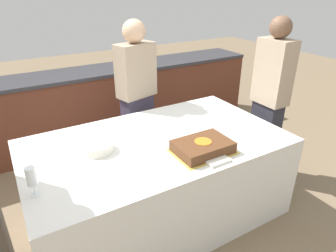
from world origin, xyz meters
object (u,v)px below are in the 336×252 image
(wine_glass, at_px, (31,177))
(person_cutting_cake, at_px, (137,96))
(cake, at_px, (203,147))
(plate_stack, at_px, (98,147))
(person_seated_right, at_px, (269,100))

(wine_glass, relative_size, person_cutting_cake, 0.12)
(cake, distance_m, plate_stack, 0.78)
(cake, height_order, person_seated_right, person_seated_right)
(person_cutting_cake, distance_m, person_seated_right, 1.32)
(cake, bearing_deg, person_cutting_cake, 90.00)
(plate_stack, bearing_deg, person_seated_right, -2.36)
(cake, xyz_separation_m, plate_stack, (-0.67, 0.40, -0.01))
(plate_stack, height_order, person_cutting_cake, person_cutting_cake)
(person_seated_right, bearing_deg, wine_glass, -83.91)
(plate_stack, height_order, wine_glass, wine_glass)
(plate_stack, bearing_deg, person_cutting_cake, 48.05)
(plate_stack, relative_size, person_cutting_cake, 0.15)
(person_cutting_cake, bearing_deg, plate_stack, 33.64)
(person_cutting_cake, bearing_deg, person_seated_right, 127.64)
(plate_stack, height_order, person_seated_right, person_seated_right)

